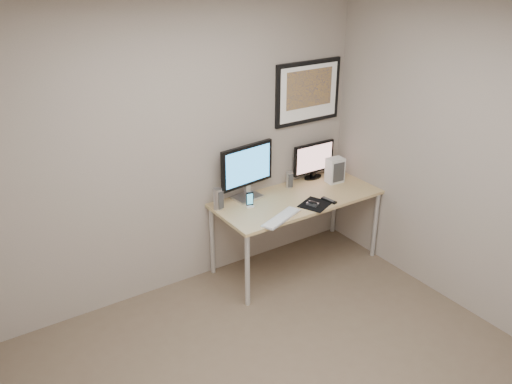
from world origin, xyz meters
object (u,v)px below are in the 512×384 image
Objects in this scene: framed_art at (308,92)px; monitor_large at (247,169)px; speaker_right at (289,180)px; phone_dock at (250,200)px; monitor_tv at (314,160)px; keyboard at (281,218)px; fan_unit at (335,170)px; desk at (297,203)px; speaker_left at (218,199)px.

framed_art is 0.97m from monitor_large.
speaker_right is 0.58m from phone_dock.
monitor_tv is at bearing 21.65° from speaker_right.
keyboard is (-0.46, -0.51, -0.07)m from speaker_right.
monitor_tv is 1.90× the size of fan_unit.
monitor_large is 3.53× the size of speaker_right.
keyboard is (-0.38, -0.28, 0.07)m from desk.
phone_dock is 0.58× the size of fan_unit.
phone_dock reaches higher than keyboard.
framed_art is 2.97× the size of fan_unit.
speaker_right is at bearing 25.75° from keyboard.
monitor_tv is 1.18m from speaker_left.
framed_art is at bearing 131.31° from fan_unit.
monitor_tv is at bearing 34.08° from desk.
framed_art is 5.12× the size of phone_dock.
fan_unit is (0.94, -0.16, -0.16)m from monitor_large.
framed_art is 1.30× the size of monitor_large.
desk is 3.33× the size of monitor_tv.
phone_dock is 0.37m from keyboard.
speaker_left reaches higher than keyboard.
monitor_tv reaches higher than fan_unit.
monitor_large is 1.23× the size of keyboard.
speaker_left is at bearing -164.34° from speaker_right.
framed_art is at bearing -6.22° from speaker_left.
monitor_large reaches higher than keyboard.
speaker_left is at bearing -178.17° from monitor_large.
speaker_right is at bearing 166.88° from fan_unit.
speaker_right is at bearing -8.99° from monitor_large.
monitor_large is 3.93× the size of phone_dock.
desk is 2.13× the size of framed_art.
monitor_tv is (0.07, -0.05, -0.69)m from framed_art.
framed_art is at bearing 33.15° from speaker_right.
desk is 0.57m from monitor_tv.
monitor_tv is (0.42, 0.28, 0.27)m from desk.
fan_unit is at bearing 9.17° from desk.
fan_unit is at bearing -18.16° from speaker_left.
monitor_tv is 0.37m from speaker_right.
desk is 10.91× the size of phone_dock.
speaker_right is 0.65× the size of fan_unit.
speaker_left is (-1.17, -0.09, -0.10)m from monitor_tv.
monitor_tv is (0.82, 0.04, -0.09)m from monitor_large.
speaker_right reaches higher than desk.
speaker_right is at bearing -170.82° from monitor_tv.
keyboard is at bearing -144.58° from monitor_tv.
speaker_right is 1.11× the size of phone_dock.
speaker_left is 1.36× the size of phone_dock.
framed_art is at bearing 145.14° from monitor_tv.
speaker_left is at bearing -172.72° from framed_art.
monitor_tv is 1.00m from keyboard.
monitor_large reaches higher than monitor_tv.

